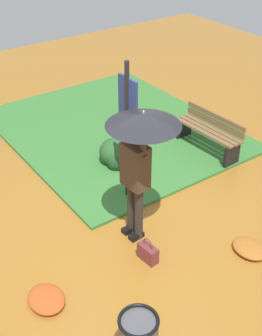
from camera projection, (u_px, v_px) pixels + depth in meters
ground_plane at (130, 244)px, 6.57m from camera, size 18.00×18.00×0.00m
grass_verge at (114, 129)px, 9.40m from camera, size 4.80×4.00×0.05m
person_with_umbrella at (140, 144)px, 5.86m from camera, size 0.96×0.96×2.04m
info_sign_post at (128, 117)px, 6.74m from camera, size 0.44×0.07×2.30m
handbag at (148, 253)px, 6.23m from camera, size 0.31×0.17×0.37m
park_bench at (209, 132)px, 8.51m from camera, size 1.40×0.43×0.75m
shrub_cluster at (115, 154)px, 8.19m from camera, size 0.61×0.56×0.50m
leaf_pile_by_bench at (250, 248)px, 6.41m from camera, size 0.51×0.41×0.11m
leaf_pile_far_path at (46, 299)px, 5.65m from camera, size 0.54×0.43×0.12m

